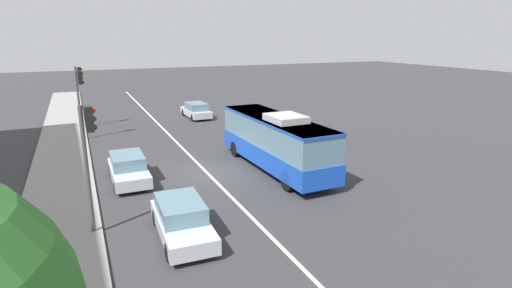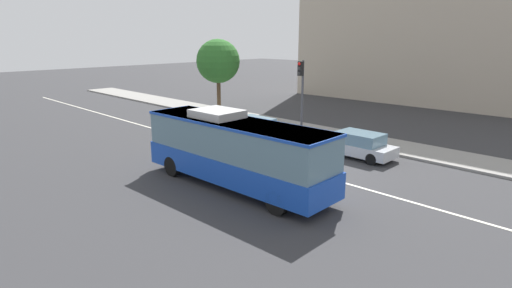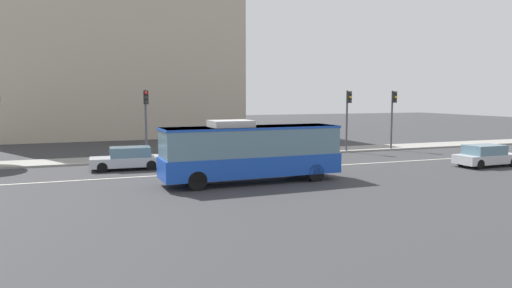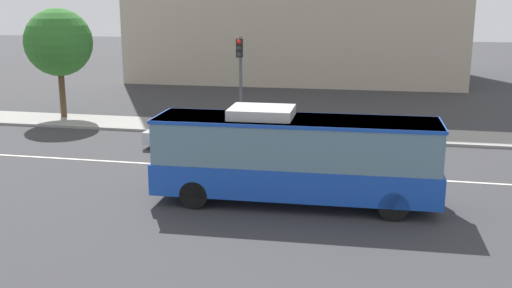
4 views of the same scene
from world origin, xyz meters
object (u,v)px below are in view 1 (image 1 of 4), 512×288
Objects in this scene: transit_bus at (275,139)px; traffic_light_far_corner at (79,86)px; sedan_silver_behind at (128,168)px; sedan_silver at (182,219)px; sedan_silver_ahead at (196,110)px; traffic_light_near_corner at (80,93)px; traffic_light_mid_block at (89,148)px.

transit_bus is 1.94× the size of traffic_light_far_corner.
transit_bus reaches higher than sedan_silver_behind.
traffic_light_far_corner is at bearing -170.52° from sedan_silver.
transit_bus reaches higher than sedan_silver_ahead.
sedan_silver and sedan_silver_ahead have the same top height.
sedan_silver_ahead and sedan_silver_behind have the same top height.
sedan_silver_behind is (7.36, 1.11, 0.00)m from sedan_silver.
traffic_light_near_corner and traffic_light_mid_block have the same top height.
traffic_light_near_corner reaches higher than transit_bus.
traffic_light_mid_block is at bearing -18.39° from sedan_silver_behind.
traffic_light_far_corner is at bearing 88.81° from sedan_silver_ahead.
traffic_light_near_corner and traffic_light_far_corner have the same top height.
sedan_silver is at bearing -86.21° from traffic_light_near_corner.
traffic_light_near_corner is at bearing -92.86° from traffic_light_far_corner.
sedan_silver is at bearing -30.15° from traffic_light_mid_block.
sedan_silver is 0.88× the size of traffic_light_near_corner.
transit_bus is 1.94× the size of traffic_light_mid_block.
transit_bus is 9.34m from sedan_silver.
sedan_silver_behind is 0.87× the size of traffic_light_near_corner.
sedan_silver is 1.00× the size of sedan_silver_ahead.
sedan_silver is 0.88× the size of traffic_light_mid_block.
sedan_silver_ahead is 17.58m from sedan_silver_behind.
traffic_light_far_corner is at bearing 84.11° from traffic_light_near_corner.
sedan_silver_ahead is at bearing 164.79° from sedan_silver.
transit_bus is 19.66m from traffic_light_far_corner.
traffic_light_near_corner reaches higher than sedan_silver.
traffic_light_far_corner reaches higher than sedan_silver_behind.
traffic_light_near_corner is (10.90, 1.90, 2.84)m from sedan_silver_behind.
traffic_light_mid_block is (-16.63, 0.02, 0.00)m from traffic_light_near_corner.
sedan_silver_ahead is at bearing -1.73° from traffic_light_far_corner.
sedan_silver_ahead is 23.73m from traffic_light_mid_block.
sedan_silver_behind is at bearing 78.65° from transit_bus.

